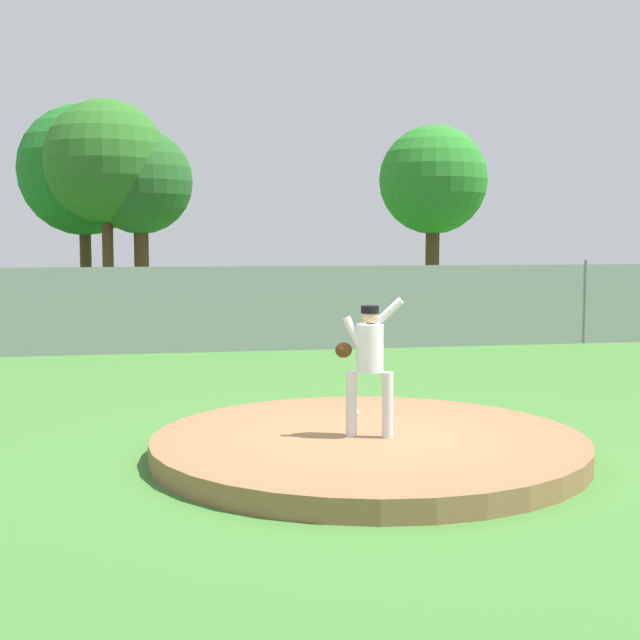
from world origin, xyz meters
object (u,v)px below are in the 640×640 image
baseball (356,412)px  parked_car_champagne (99,304)px  parked_car_silver (574,297)px  pitcher_youth (369,356)px  parked_car_burgundy (434,298)px  parked_car_charcoal (266,302)px

baseball → parked_car_champagne: (-4.10, 13.26, 0.51)m
parked_car_champagne → parked_car_silver: bearing=1.9°
baseball → pitcher_youth: bearing=-96.5°
parked_car_silver → baseball: bearing=-126.0°
pitcher_youth → parked_car_champagne: (-3.95, 14.52, -0.41)m
parked_car_silver → pitcher_youth: bearing=-124.0°
baseball → parked_car_champagne: 13.89m
parked_car_burgundy → parked_car_charcoal: 5.15m
parked_car_burgundy → pitcher_youth: bearing=-110.7°
parked_car_champagne → parked_car_charcoal: (4.55, -0.08, -0.00)m
pitcher_youth → parked_car_burgundy: (5.70, 15.08, -0.40)m
parked_car_silver → parked_car_burgundy: 4.42m
pitcher_youth → parked_car_silver: bearing=56.0°
parked_car_champagne → baseball: bearing=-72.8°
pitcher_youth → parked_car_champagne: size_ratio=0.40×
baseball → parked_car_charcoal: size_ratio=0.02×
parked_car_champagne → parked_car_silver: (14.07, 0.45, -0.01)m
parked_car_charcoal → parked_car_silver: bearing=3.2°
pitcher_youth → baseball: bearing=83.5°
baseball → parked_car_silver: (9.97, 13.71, 0.50)m
pitcher_youth → baseball: pitcher_youth is taller
parked_car_champagne → parked_car_charcoal: size_ratio=0.97×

